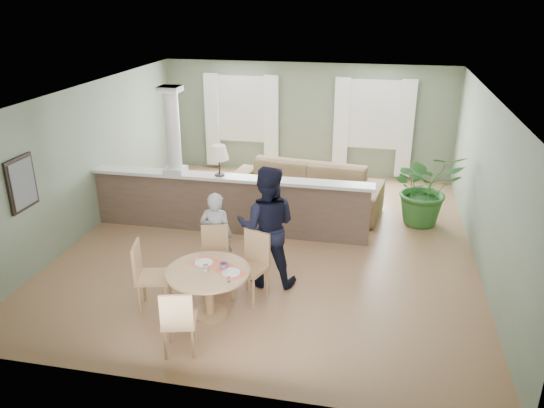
% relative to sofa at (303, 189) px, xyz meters
% --- Properties ---
extents(ground, '(8.00, 8.00, 0.00)m').
position_rel_sofa_xyz_m(ground, '(-0.30, -1.56, -0.46)').
color(ground, '#A77D58').
rests_on(ground, ground).
extents(room_shell, '(7.02, 8.02, 2.71)m').
position_rel_sofa_xyz_m(room_shell, '(-0.33, -0.93, 1.35)').
color(room_shell, gray).
rests_on(room_shell, ground).
extents(pony_wall, '(5.32, 0.38, 2.70)m').
position_rel_sofa_xyz_m(pony_wall, '(-1.29, -1.36, 0.25)').
color(pony_wall, brown).
rests_on(pony_wall, ground).
extents(sofa, '(3.31, 1.67, 0.92)m').
position_rel_sofa_xyz_m(sofa, '(0.00, 0.00, 0.00)').
color(sofa, '#896C4B').
rests_on(sofa, ground).
extents(houseplant, '(1.62, 1.51, 1.47)m').
position_rel_sofa_xyz_m(houseplant, '(2.40, -0.20, 0.27)').
color(houseplant, '#306C2B').
rests_on(houseplant, ground).
extents(dining_table, '(1.16, 1.16, 0.79)m').
position_rel_sofa_xyz_m(dining_table, '(-0.70, -4.09, 0.10)').
color(dining_table, tan).
rests_on(dining_table, ground).
extents(chair_far_boy, '(0.53, 0.53, 0.95)m').
position_rel_sofa_xyz_m(chair_far_boy, '(-0.87, -3.27, 0.06)').
color(chair_far_boy, tan).
rests_on(chair_far_boy, ground).
extents(chair_far_man, '(0.58, 0.58, 1.00)m').
position_rel_sofa_xyz_m(chair_far_man, '(-0.23, -3.47, 0.09)').
color(chair_far_man, tan).
rests_on(chair_far_man, ground).
extents(chair_near, '(0.51, 0.51, 0.92)m').
position_rel_sofa_xyz_m(chair_near, '(-0.79, -5.01, 0.05)').
color(chair_near, tan).
rests_on(chair_near, ground).
extents(chair_side, '(0.56, 0.56, 1.02)m').
position_rel_sofa_xyz_m(chair_side, '(-1.60, -4.10, 0.10)').
color(chair_side, tan).
rests_on(chair_side, ground).
extents(child_person, '(0.52, 0.34, 1.41)m').
position_rel_sofa_xyz_m(child_person, '(-0.93, -3.00, 0.24)').
color(child_person, '#9B9BA0').
rests_on(child_person, ground).
extents(man_person, '(0.98, 0.79, 1.90)m').
position_rel_sofa_xyz_m(man_person, '(-0.11, -3.05, 0.49)').
color(man_person, black).
rests_on(man_person, ground).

